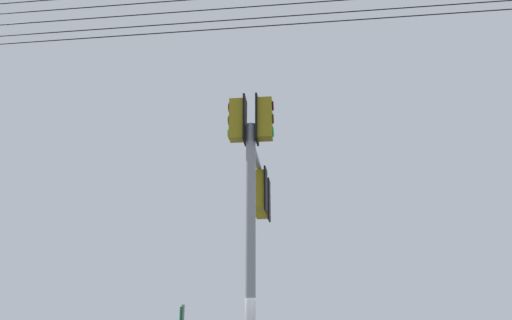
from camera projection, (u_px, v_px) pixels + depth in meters
name	position (u px, v px, depth m)	size (l,w,h in m)	color
signal_mast_assembly	(255.00, 194.00, 10.89)	(3.82, 1.41, 6.66)	gray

